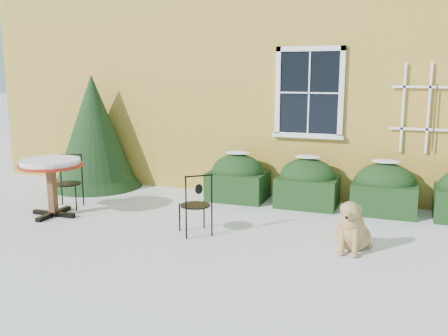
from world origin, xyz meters
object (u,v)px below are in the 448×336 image
at_px(patio_chair_near, 196,204).
at_px(patio_chair_far, 69,182).
at_px(dog, 352,230).
at_px(bistro_table, 51,169).
at_px(evergreen_shrub, 94,142).

distance_m(patio_chair_near, patio_chair_far, 2.75).
bearing_deg(dog, patio_chair_far, 179.76).
bearing_deg(dog, bistro_table, -173.91).
distance_m(patio_chair_far, dog, 4.92).
bearing_deg(patio_chair_far, dog, -24.09).
relative_size(bistro_table, dog, 1.26).
bearing_deg(patio_chair_far, patio_chair_near, -30.60).
bearing_deg(dog, evergreen_shrub, 164.98).
relative_size(bistro_table, patio_chair_far, 1.11).
xyz_separation_m(patio_chair_near, dog, (2.21, 0.07, -0.16)).
height_order(evergreen_shrub, bistro_table, evergreen_shrub).
distance_m(bistro_table, patio_chair_near, 2.62).
distance_m(evergreen_shrub, dog, 5.81).
bearing_deg(patio_chair_far, bistro_table, -98.99).
xyz_separation_m(evergreen_shrub, dog, (5.39, -2.07, -0.63)).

